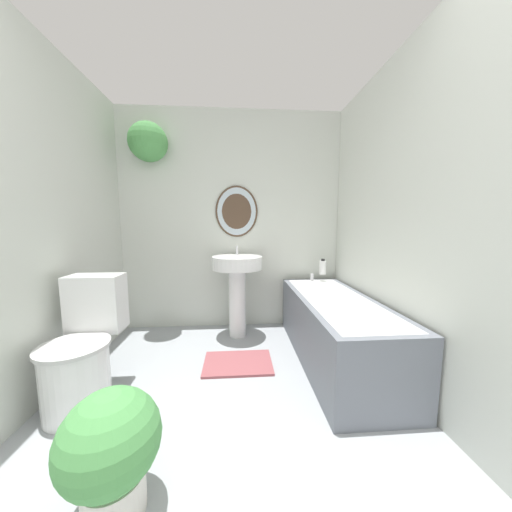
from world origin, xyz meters
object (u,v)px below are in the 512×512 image
at_px(toilet, 83,352).
at_px(potted_plant, 111,447).
at_px(pedestal_sink, 237,279).
at_px(shampoo_bottle, 323,267).
at_px(bathtub, 334,327).

distance_m(toilet, potted_plant, 0.86).
bearing_deg(pedestal_sink, shampoo_bottle, 7.26).
bearing_deg(shampoo_bottle, potted_plant, -129.02).
height_order(toilet, bathtub, toilet).
height_order(bathtub, potted_plant, bathtub).
relative_size(bathtub, shampoo_bottle, 9.32).
relative_size(pedestal_sink, bathtub, 0.59).
bearing_deg(toilet, pedestal_sink, 43.79).
distance_m(bathtub, shampoo_bottle, 0.79).
bearing_deg(bathtub, potted_plant, -140.17).
bearing_deg(bathtub, shampoo_bottle, 80.57).
distance_m(shampoo_bottle, potted_plant, 2.32).
xyz_separation_m(shampoo_bottle, potted_plant, (-1.44, -1.78, -0.41)).
bearing_deg(pedestal_sink, potted_plant, -106.75).
relative_size(toilet, potted_plant, 1.57).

